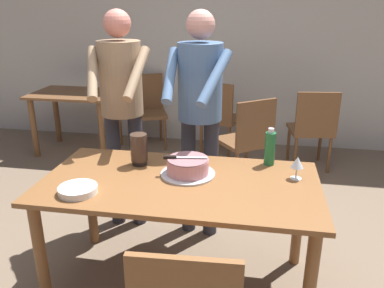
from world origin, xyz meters
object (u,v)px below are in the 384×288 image
(cake_knife, at_px, (176,157))
(cake_on_platter, at_px, (188,167))
(background_chair_1, at_px, (147,108))
(background_chair_2, at_px, (219,115))
(water_bottle, at_px, (270,148))
(plate_stack, at_px, (78,190))
(background_table, at_px, (76,106))
(hurricane_lamp, at_px, (139,149))
(person_standing_beside, at_px, (122,98))
(main_dining_table, at_px, (180,197))
(background_chair_3, at_px, (247,138))
(wine_glass_near, at_px, (297,163))
(background_chair_0, at_px, (312,127))
(person_cutting_cake, at_px, (200,103))

(cake_knife, bearing_deg, cake_on_platter, 8.39)
(background_chair_1, bearing_deg, background_chair_2, -11.43)
(cake_knife, xyz_separation_m, water_bottle, (0.57, 0.27, -0.00))
(water_bottle, bearing_deg, cake_knife, -154.83)
(plate_stack, bearing_deg, cake_on_platter, 31.72)
(cake_on_platter, relative_size, background_table, 0.34)
(hurricane_lamp, relative_size, person_standing_beside, 0.12)
(water_bottle, xyz_separation_m, person_standing_beside, (-1.12, 0.32, 0.21))
(main_dining_table, height_order, background_chair_3, background_chair_3)
(plate_stack, xyz_separation_m, background_chair_3, (0.89, 1.87, -0.28))
(wine_glass_near, height_order, background_chair_1, background_chair_1)
(background_chair_3, bearing_deg, background_chair_0, 35.77)
(cake_knife, height_order, person_cutting_cake, person_cutting_cake)
(main_dining_table, relative_size, cake_knife, 6.18)
(person_cutting_cake, height_order, background_chair_3, person_cutting_cake)
(plate_stack, bearing_deg, person_cutting_cake, 58.35)
(person_standing_beside, bearing_deg, water_bottle, -15.97)
(main_dining_table, xyz_separation_m, hurricane_lamp, (-0.31, 0.20, 0.21))
(water_bottle, bearing_deg, hurricane_lamp, -170.00)
(background_table, height_order, background_chair_1, background_chair_1)
(cake_on_platter, bearing_deg, wine_glass_near, 4.86)
(water_bottle, distance_m, person_standing_beside, 1.18)
(water_bottle, relative_size, background_chair_2, 0.28)
(person_cutting_cake, height_order, background_table, person_cutting_cake)
(plate_stack, distance_m, wine_glass_near, 1.29)
(background_table, bearing_deg, wine_glass_near, -40.16)
(plate_stack, relative_size, wine_glass_near, 1.53)
(person_standing_beside, bearing_deg, background_table, 127.00)
(hurricane_lamp, height_order, background_chair_2, hurricane_lamp)
(cake_on_platter, xyz_separation_m, background_chair_1, (-0.98, 2.48, -0.31))
(person_cutting_cake, bearing_deg, background_chair_0, 55.28)
(wine_glass_near, distance_m, background_chair_2, 2.37)
(background_table, bearing_deg, background_chair_3, -15.75)
(main_dining_table, height_order, hurricane_lamp, hurricane_lamp)
(background_chair_0, height_order, background_chair_2, same)
(background_chair_0, bearing_deg, cake_on_platter, -116.44)
(wine_glass_near, xyz_separation_m, background_chair_1, (-1.64, 2.42, -0.36))
(cake_on_platter, height_order, background_table, cake_on_platter)
(main_dining_table, xyz_separation_m, background_table, (-1.74, 2.20, -0.07))
(hurricane_lamp, xyz_separation_m, background_table, (-1.42, 2.00, -0.28))
(cake_on_platter, bearing_deg, background_chair_3, 78.10)
(cake_on_platter, relative_size, background_chair_0, 0.38)
(wine_glass_near, bearing_deg, background_chair_0, 80.18)
(background_chair_1, bearing_deg, background_chair_0, -13.35)
(plate_stack, bearing_deg, main_dining_table, 25.57)
(main_dining_table, bearing_deg, water_bottle, 33.49)
(person_cutting_cake, xyz_separation_m, background_table, (-1.76, 1.56, -0.50))
(cake_knife, bearing_deg, wine_glass_near, 5.20)
(cake_knife, bearing_deg, plate_stack, -145.57)
(main_dining_table, height_order, person_cutting_cake, person_cutting_cake)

